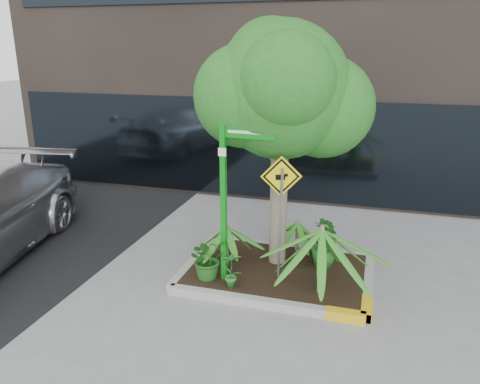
# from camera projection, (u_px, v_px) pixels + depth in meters

# --- Properties ---
(ground) EXTENTS (80.00, 80.00, 0.00)m
(ground) POSITION_uv_depth(u_px,v_px,m) (262.00, 282.00, 8.25)
(ground) COLOR gray
(ground) RESTS_ON ground
(planter) EXTENTS (3.35, 2.36, 0.15)m
(planter) POSITION_uv_depth(u_px,v_px,m) (278.00, 272.00, 8.41)
(planter) COLOR #9E9E99
(planter) RESTS_ON ground
(tree) EXTENTS (2.99, 2.65, 4.49)m
(tree) POSITION_uv_depth(u_px,v_px,m) (282.00, 90.00, 7.81)
(tree) COLOR gray
(tree) RESTS_ON ground
(palm_front) EXTENTS (1.31, 1.31, 1.46)m
(palm_front) POSITION_uv_depth(u_px,v_px,m) (322.00, 230.00, 7.31)
(palm_front) COLOR gray
(palm_front) RESTS_ON ground
(palm_left) EXTENTS (0.86, 0.86, 0.96)m
(palm_left) POSITION_uv_depth(u_px,v_px,m) (227.00, 227.00, 8.41)
(palm_left) COLOR gray
(palm_left) RESTS_ON ground
(palm_back) EXTENTS (0.70, 0.70, 0.78)m
(palm_back) POSITION_uv_depth(u_px,v_px,m) (297.00, 222.00, 9.02)
(palm_back) COLOR gray
(palm_back) RESTS_ON ground
(shrub_a) EXTENTS (0.94, 0.94, 0.74)m
(shrub_a) POSITION_uv_depth(u_px,v_px,m) (208.00, 258.00, 7.99)
(shrub_a) COLOR #1E5819
(shrub_a) RESTS_ON planter
(shrub_b) EXTENTS (0.68, 0.68, 0.85)m
(shrub_b) POSITION_uv_depth(u_px,v_px,m) (324.00, 244.00, 8.42)
(shrub_b) COLOR #206B20
(shrub_b) RESTS_ON planter
(shrub_c) EXTENTS (0.45, 0.45, 0.64)m
(shrub_c) POSITION_uv_depth(u_px,v_px,m) (231.00, 269.00, 7.71)
(shrub_c) COLOR #247626
(shrub_c) RESTS_ON planter
(shrub_d) EXTENTS (0.58, 0.58, 0.80)m
(shrub_d) POSITION_uv_depth(u_px,v_px,m) (328.00, 236.00, 8.83)
(shrub_d) COLOR #1B5C1A
(shrub_d) RESTS_ON planter
(street_sign_post) EXTENTS (0.92, 0.92, 3.11)m
(street_sign_post) POSITION_uv_depth(u_px,v_px,m) (228.00, 179.00, 7.59)
(street_sign_post) COLOR #0C8E15
(street_sign_post) RESTS_ON ground
(cattle_sign) EXTENTS (0.65, 0.26, 2.18)m
(cattle_sign) POSITION_uv_depth(u_px,v_px,m) (281.00, 198.00, 7.59)
(cattle_sign) COLOR slate
(cattle_sign) RESTS_ON ground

